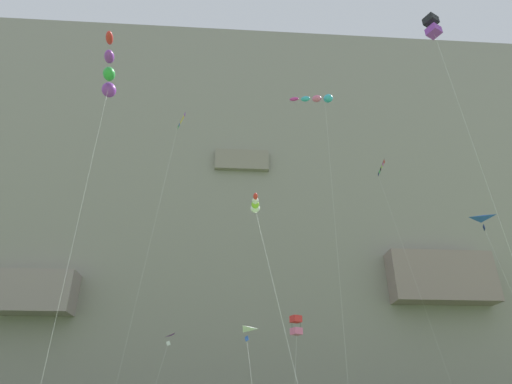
# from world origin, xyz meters

# --- Properties ---
(cliff_face) EXTENTS (180.00, 28.03, 76.79)m
(cliff_face) POSITION_xyz_m (0.02, 69.67, 38.34)
(cliff_face) COLOR gray
(cliff_face) RESTS_ON ground
(kite_banner_high_right) EXTENTS (2.62, 6.68, 31.62)m
(kite_banner_high_right) POSITION_xyz_m (18.27, 38.89, 28.49)
(kite_banner_high_right) COLOR black
(kite_banner_high_right) RESTS_ON ground
(kite_windsock_mid_left) EXTENTS (2.27, 4.94, 12.72)m
(kite_windsock_mid_left) POSITION_xyz_m (-0.38, 12.28, 12.30)
(kite_windsock_mid_left) COLOR white
(kite_windsock_mid_left) RESTS_ON ground
(kite_delta_front_field) EXTENTS (1.95, 3.86, 17.55)m
(kite_delta_front_field) POSITION_xyz_m (21.17, 26.14, 17.09)
(kite_delta_front_field) COLOR blue
(kite_delta_front_field) RESTS_ON ground
(kite_delta_high_left) EXTENTS (1.59, 6.62, 7.46)m
(kite_delta_high_left) POSITION_xyz_m (-0.49, 23.84, 7.08)
(kite_delta_high_left) COLOR white
(kite_delta_high_left) RESTS_ON ground
(kite_delta_upper_right) EXTENTS (1.34, 5.53, 8.51)m
(kite_delta_upper_right) POSITION_xyz_m (-7.51, 33.60, 8.13)
(kite_delta_upper_right) COLOR purple
(kite_delta_upper_right) RESTS_ON ground
(kite_box_high_center) EXTENTS (1.76, 4.40, 9.89)m
(kite_box_high_center) POSITION_xyz_m (4.10, 28.60, 9.09)
(kite_box_high_center) COLOR red
(kite_box_high_center) RESTS_ON ground
(kite_windsock_far_right) EXTENTS (1.84, 5.38, 22.52)m
(kite_windsock_far_right) POSITION_xyz_m (-9.82, 13.34, 21.87)
(kite_windsock_far_right) COLOR purple
(kite_windsock_far_right) RESTS_ON ground
(kite_box_mid_center) EXTENTS (1.28, 1.64, 27.55)m
(kite_box_mid_center) POSITION_xyz_m (12.12, 12.21, 26.65)
(kite_box_mid_center) COLOR black
(kite_box_mid_center) RESTS_ON ground
(kite_windsock_mid_right) EXTENTS (4.76, 4.73, 33.36)m
(kite_windsock_mid_right) POSITION_xyz_m (7.39, 27.68, 32.88)
(kite_windsock_mid_right) COLOR #38B2D1
(kite_windsock_mid_right) RESTS_ON ground
(kite_banner_far_left) EXTENTS (3.57, 4.44, 32.10)m
(kite_banner_far_left) POSITION_xyz_m (-8.03, 31.05, 27.92)
(kite_banner_far_left) COLOR black
(kite_banner_far_left) RESTS_ON ground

